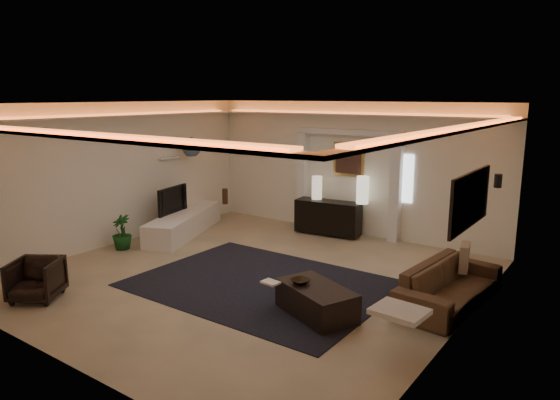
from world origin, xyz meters
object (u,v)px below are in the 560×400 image
Objects in this scene: armchair at (36,280)px; coffee_table at (316,301)px; console at (328,217)px; sofa at (450,285)px.

coffee_table is at bearing -5.46° from armchair.
console is 4.24m from coffee_table.
sofa is 6.17m from armchair.
sofa is at bearing 0.35° from armchair.
console reaches higher than coffee_table.
armchair is (-5.13, -3.43, 0.01)m from sofa.
sofa is 3.06× the size of armchair.
coffee_table is 4.23m from armchair.
coffee_table is 1.71× the size of armchair.
coffee_table is at bearing -68.68° from console.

